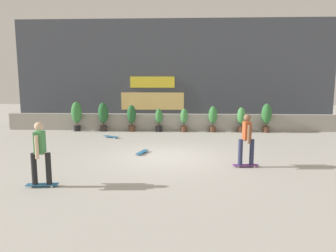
# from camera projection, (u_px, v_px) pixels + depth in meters

# --- Properties ---
(ground_plane) EXTENTS (48.00, 48.00, 0.00)m
(ground_plane) POSITION_uv_depth(u_px,v_px,m) (166.00, 157.00, 11.32)
(ground_plane) COLOR #B2AFA8
(planter_wall) EXTENTS (18.00, 0.40, 0.90)m
(planter_wall) POSITION_uv_depth(u_px,v_px,m) (172.00, 122.00, 17.18)
(planter_wall) COLOR gray
(planter_wall) RESTS_ON ground
(building_backdrop) EXTENTS (20.00, 2.08, 6.50)m
(building_backdrop) POSITION_uv_depth(u_px,v_px,m) (174.00, 72.00, 20.73)
(building_backdrop) COLOR #424751
(building_backdrop) RESTS_ON ground
(potted_plant_0) EXTENTS (0.55, 0.55, 1.58)m
(potted_plant_0) POSITION_uv_depth(u_px,v_px,m) (77.00, 114.00, 16.90)
(potted_plant_0) COLOR black
(potted_plant_0) RESTS_ON ground
(potted_plant_1) EXTENTS (0.54, 0.54, 1.55)m
(potted_plant_1) POSITION_uv_depth(u_px,v_px,m) (103.00, 114.00, 16.84)
(potted_plant_1) COLOR #2D2823
(potted_plant_1) RESTS_ON ground
(potted_plant_2) EXTENTS (0.47, 0.47, 1.42)m
(potted_plant_2) POSITION_uv_depth(u_px,v_px,m) (132.00, 116.00, 16.78)
(potted_plant_2) COLOR brown
(potted_plant_2) RESTS_ON ground
(potted_plant_3) EXTENTS (0.38, 0.38, 1.23)m
(potted_plant_3) POSITION_uv_depth(u_px,v_px,m) (159.00, 119.00, 16.74)
(potted_plant_3) COLOR black
(potted_plant_3) RESTS_ON ground
(potted_plant_4) EXTENTS (0.39, 0.39, 1.24)m
(potted_plant_4) POSITION_uv_depth(u_px,v_px,m) (184.00, 119.00, 16.68)
(potted_plant_4) COLOR brown
(potted_plant_4) RESTS_ON ground
(potted_plant_5) EXTENTS (0.45, 0.45, 1.37)m
(potted_plant_5) POSITION_uv_depth(u_px,v_px,m) (213.00, 117.00, 16.59)
(potted_plant_5) COLOR brown
(potted_plant_5) RESTS_ON ground
(potted_plant_6) EXTENTS (0.42, 0.42, 1.32)m
(potted_plant_6) POSITION_uv_depth(u_px,v_px,m) (241.00, 118.00, 16.53)
(potted_plant_6) COLOR brown
(potted_plant_6) RESTS_ON ground
(potted_plant_7) EXTENTS (0.53, 0.53, 1.52)m
(potted_plant_7) POSITION_uv_depth(u_px,v_px,m) (266.00, 116.00, 16.45)
(potted_plant_7) COLOR brown
(potted_plant_7) RESTS_ON ground
(skater_by_wall_right) EXTENTS (0.82, 0.56, 1.70)m
(skater_by_wall_right) POSITION_uv_depth(u_px,v_px,m) (40.00, 151.00, 8.00)
(skater_by_wall_right) COLOR #266699
(skater_by_wall_right) RESTS_ON ground
(skater_by_wall_left) EXTENTS (0.81, 0.56, 1.70)m
(skater_by_wall_left) POSITION_uv_depth(u_px,v_px,m) (247.00, 138.00, 9.84)
(skater_by_wall_left) COLOR #72338C
(skater_by_wall_left) RESTS_ON ground
(skateboard_near_camera) EXTENTS (0.80, 0.55, 0.08)m
(skateboard_near_camera) POSITION_uv_depth(u_px,v_px,m) (111.00, 137.00, 15.01)
(skateboard_near_camera) COLOR #266699
(skateboard_near_camera) RESTS_ON ground
(skateboard_aside) EXTENTS (0.42, 0.82, 0.08)m
(skateboard_aside) POSITION_uv_depth(u_px,v_px,m) (142.00, 152.00, 11.79)
(skateboard_aside) COLOR #266699
(skateboard_aside) RESTS_ON ground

